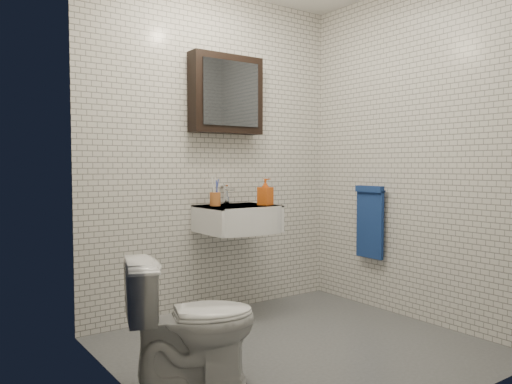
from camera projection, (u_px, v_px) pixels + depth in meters
ground at (298, 347)px, 3.15m from camera, size 2.20×2.00×0.01m
room_shell at (299, 114)px, 3.07m from camera, size 2.22×2.02×2.51m
washbasin at (240, 218)px, 3.74m from camera, size 0.55×0.50×0.20m
faucet at (226, 196)px, 3.89m from camera, size 0.06×0.20×0.15m
mirror_cabinet at (226, 94)px, 3.84m from camera, size 0.60×0.15×0.60m
towel_rail at (370, 219)px, 4.00m from camera, size 0.09×0.30×0.58m
toothbrush_cup at (215, 198)px, 3.73m from camera, size 0.10×0.10×0.22m
soap_bottle at (265, 192)px, 3.79m from camera, size 0.12×0.12×0.20m
toilet at (192, 321)px, 2.60m from camera, size 0.75×0.56×0.68m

